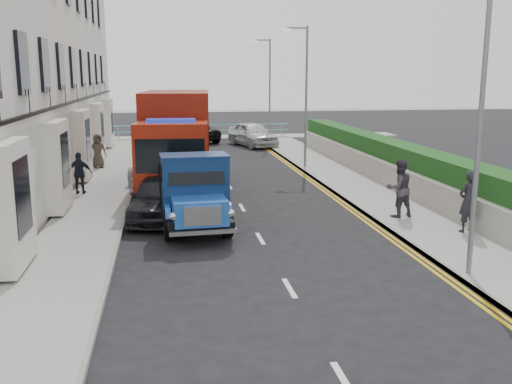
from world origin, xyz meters
name	(u,v)px	position (x,y,z in m)	size (l,w,h in m)	color
ground	(273,260)	(0.00, 0.00, 0.00)	(120.00, 120.00, 0.00)	black
pavement_west	(102,194)	(-5.20, 9.00, 0.06)	(2.40, 38.00, 0.12)	gray
pavement_east	(356,186)	(5.30, 9.00, 0.06)	(2.60, 38.00, 0.12)	gray
promenade	(201,138)	(0.00, 29.00, 0.06)	(30.00, 2.50, 0.12)	gray
sea_plane	(186,112)	(0.00, 60.00, 0.00)	(120.00, 120.00, 0.00)	slate
terrace_west	(0,16)	(-9.47, 13.00, 7.17)	(6.31, 30.20, 14.25)	silver
garden_east	(400,165)	(7.21, 9.00, 0.90)	(1.45, 28.00, 1.75)	#B2AD9E
seafront_railing	(202,132)	(0.00, 28.20, 0.58)	(13.00, 0.08, 1.11)	#59B2A5
lamp_near	(476,107)	(4.18, -2.00, 4.00)	(1.23, 0.18, 7.00)	slate
lamp_mid	(304,89)	(4.18, 14.00, 4.00)	(1.23, 0.18, 7.00)	slate
lamp_far	(268,85)	(4.18, 24.00, 4.00)	(1.23, 0.18, 7.00)	slate
bedford_lorry	(194,197)	(-1.83, 3.11, 1.08)	(2.25, 5.08, 2.35)	black
red_lorry	(176,139)	(-2.22, 9.49, 2.14)	(3.12, 7.83, 4.01)	black
parked_car_front	(160,197)	(-2.89, 4.85, 0.73)	(1.73, 4.30, 1.46)	black
parked_car_mid	(168,184)	(-2.60, 7.24, 0.69)	(1.47, 4.21, 1.39)	#6597D8
parked_car_rear	(159,163)	(-2.95, 12.00, 0.79)	(2.22, 5.45, 1.58)	silver
seafront_car_left	(192,132)	(-0.81, 26.91, 0.71)	(2.37, 5.14, 1.43)	black
seafront_car_right	(253,134)	(3.10, 23.72, 0.81)	(1.91, 4.76, 1.62)	silver
pedestrian_east_near	(468,201)	(6.10, 1.36, 1.04)	(0.67, 0.44, 1.85)	black
pedestrian_east_far	(399,188)	(4.83, 3.44, 1.07)	(0.93, 0.72, 1.91)	#38323D
pedestrian_west_near	(80,173)	(-5.98, 8.86, 0.94)	(0.96, 0.40, 1.64)	black
pedestrian_west_far	(98,151)	(-6.00, 15.30, 0.97)	(0.83, 0.54, 1.69)	#3A312A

